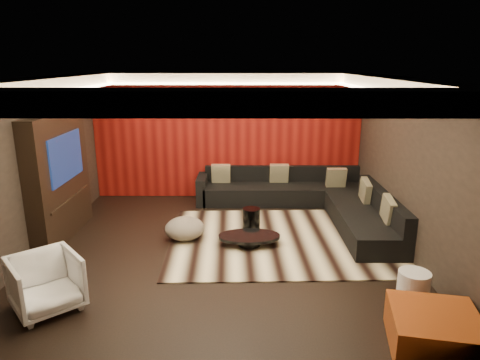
{
  "coord_description": "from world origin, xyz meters",
  "views": [
    {
      "loc": [
        0.33,
        -6.55,
        3.04
      ],
      "look_at": [
        0.3,
        0.6,
        1.05
      ],
      "focal_mm": 32.0,
      "sensor_mm": 36.0,
      "label": 1
    }
  ],
  "objects_px": {
    "coffee_table": "(249,240)",
    "drum_stool": "(251,218)",
    "orange_ottoman": "(434,331)",
    "sectional_sofa": "(309,200)",
    "white_side_table": "(413,290)",
    "armchair": "(46,283)"
  },
  "relations": [
    {
      "from": "coffee_table",
      "to": "drum_stool",
      "type": "xyz_separation_m",
      "value": [
        0.05,
        0.76,
        0.1
      ]
    },
    {
      "from": "drum_stool",
      "to": "orange_ottoman",
      "type": "bearing_deg",
      "value": -60.84
    },
    {
      "from": "coffee_table",
      "to": "sectional_sofa",
      "type": "relative_size",
      "value": 0.29
    },
    {
      "from": "white_side_table",
      "to": "sectional_sofa",
      "type": "relative_size",
      "value": 0.14
    },
    {
      "from": "drum_stool",
      "to": "white_side_table",
      "type": "height_order",
      "value": "white_side_table"
    },
    {
      "from": "drum_stool",
      "to": "armchair",
      "type": "height_order",
      "value": "armchair"
    },
    {
      "from": "coffee_table",
      "to": "sectional_sofa",
      "type": "bearing_deg",
      "value": 52.86
    },
    {
      "from": "orange_ottoman",
      "to": "sectional_sofa",
      "type": "bearing_deg",
      "value": 99.05
    },
    {
      "from": "drum_stool",
      "to": "armchair",
      "type": "relative_size",
      "value": 0.48
    },
    {
      "from": "drum_stool",
      "to": "sectional_sofa",
      "type": "height_order",
      "value": "sectional_sofa"
    },
    {
      "from": "armchair",
      "to": "sectional_sofa",
      "type": "bearing_deg",
      "value": 2.79
    },
    {
      "from": "white_side_table",
      "to": "orange_ottoman",
      "type": "bearing_deg",
      "value": -95.06
    },
    {
      "from": "armchair",
      "to": "sectional_sofa",
      "type": "height_order",
      "value": "sectional_sofa"
    },
    {
      "from": "white_side_table",
      "to": "armchair",
      "type": "distance_m",
      "value": 4.62
    },
    {
      "from": "drum_stool",
      "to": "sectional_sofa",
      "type": "bearing_deg",
      "value": 36.98
    },
    {
      "from": "coffee_table",
      "to": "armchair",
      "type": "bearing_deg",
      "value": -143.07
    },
    {
      "from": "armchair",
      "to": "white_side_table",
      "type": "bearing_deg",
      "value": -39.82
    },
    {
      "from": "white_side_table",
      "to": "armchair",
      "type": "relative_size",
      "value": 0.63
    },
    {
      "from": "white_side_table",
      "to": "sectional_sofa",
      "type": "bearing_deg",
      "value": 102.09
    },
    {
      "from": "orange_ottoman",
      "to": "sectional_sofa",
      "type": "height_order",
      "value": "sectional_sofa"
    },
    {
      "from": "coffee_table",
      "to": "drum_stool",
      "type": "relative_size",
      "value": 2.74
    },
    {
      "from": "sectional_sofa",
      "to": "orange_ottoman",
      "type": "bearing_deg",
      "value": -80.95
    }
  ]
}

